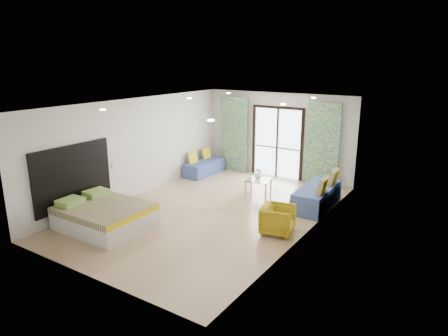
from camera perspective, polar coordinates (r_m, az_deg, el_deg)
The scene contains 24 objects.
floor at distance 10.13m, azimuth -1.80°, elevation -6.17°, with size 5.00×7.50×0.01m, color #A28260, non-canonical shape.
ceiling at distance 9.48m, azimuth -1.94°, elevation 9.20°, with size 5.00×7.50×0.01m, color silver, non-canonical shape.
wall_back at distance 12.90m, azimuth 7.71°, elevation 4.65°, with size 5.00×0.01×2.70m, color silver, non-canonical shape.
wall_front at distance 7.10m, azimuth -19.47°, elevation -5.01°, with size 5.00×0.01×2.70m, color silver, non-canonical shape.
wall_left at distance 11.29m, azimuth -12.36°, elevation 2.91°, with size 0.01×7.50×2.70m, color silver, non-canonical shape.
wall_right at distance 8.58m, azimuth 11.97°, elevation -0.99°, with size 0.01×7.50×2.70m, color silver, non-canonical shape.
balcony_door at distance 12.89m, azimuth 7.64°, elevation 4.23°, with size 1.76×0.08×2.28m.
balcony_rail at distance 12.96m, azimuth 7.61°, elevation 2.90°, with size 1.52×0.03×0.04m, color #595451.
curtain_left at distance 13.49m, azimuth 1.39°, elevation 4.82°, with size 1.00×0.10×2.50m, color beige.
curtain_right at distance 12.18m, azimuth 13.92°, elevation 3.22°, with size 1.00×0.10×2.50m, color beige.
downlight_a at distance 8.95m, azimuth -16.93°, elevation 7.99°, with size 0.12×0.12×0.02m, color #FFE0B2.
downlight_b at distance 7.06m, azimuth -1.89°, elevation 6.83°, with size 0.12×0.12×0.02m, color #FFE0B2.
downlight_c at distance 11.11m, azimuth -4.96°, elevation 9.90°, with size 0.12×0.12×0.02m, color #FFE0B2.
downlight_d at distance 9.65m, azimuth 8.45°, elevation 8.97°, with size 0.12×0.12×0.02m, color #FFE0B2.
downlight_e at distance 12.74m, azimuth 0.65°, elevation 10.65°, with size 0.12×0.12×0.02m, color #FFE0B2.
downlight_f at distance 11.49m, azimuth 12.70°, elevation 9.77°, with size 0.12×0.12×0.02m, color #FFE0B2.
headboard at distance 10.00m, azimuth -20.76°, elevation -1.13°, with size 0.06×2.10×1.50m, color black.
switch_plate at distance 10.76m, azimuth -15.48°, elevation 0.44°, with size 0.02×0.10×0.10m, color silver.
bed at distance 9.50m, azimuth -16.74°, elevation -6.55°, with size 1.92×1.57×0.66m.
daybed_left at distance 13.26m, azimuth -2.83°, elevation 0.17°, with size 0.64×1.62×0.80m.
daybed_right at distance 10.60m, azimuth 13.21°, elevation -3.90°, with size 0.79×1.93×0.94m.
coffee_table at distance 11.26m, azimuth 4.95°, elevation -1.88°, with size 0.80×0.80×0.77m.
vase at distance 11.27m, azimuth 4.86°, elevation -1.09°, with size 0.19×0.19×0.19m, color white.
armchair at distance 8.85m, azimuth 7.69°, elevation -7.13°, with size 0.68×0.64×0.70m, color #AF9416.
Camera 1 is at (5.39, -7.73, 3.71)m, focal length 32.00 mm.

